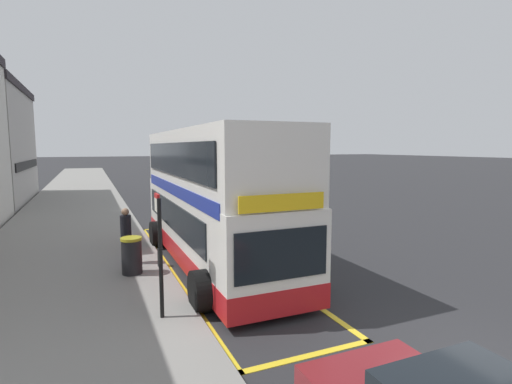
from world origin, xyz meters
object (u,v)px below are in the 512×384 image
at_px(parked_car_maroon_far, 168,168).
at_px(parked_car_white_across, 187,178).
at_px(pedestrian_waiting_near_sign, 126,233).
at_px(bus_stop_sign, 160,246).
at_px(double_decker_bus, 211,202).
at_px(litter_bin, 132,255).

xyz_separation_m(parked_car_maroon_far, parked_car_white_across, (-1.82, -19.46, 0.00)).
xyz_separation_m(parked_car_maroon_far, pedestrian_waiting_near_sign, (-9.67, -44.26, 0.33)).
distance_m(parked_car_maroon_far, parked_car_white_across, 19.55).
xyz_separation_m(bus_stop_sign, parked_car_white_across, (7.50, 29.22, -0.94)).
bearing_deg(parked_car_maroon_far, parked_car_white_across, 85.92).
distance_m(bus_stop_sign, parked_car_white_across, 30.18).
height_order(double_decker_bus, bus_stop_sign, double_decker_bus).
bearing_deg(litter_bin, parked_car_white_across, 73.26).
distance_m(bus_stop_sign, litter_bin, 3.47).
bearing_deg(litter_bin, pedestrian_waiting_near_sign, 92.48).
distance_m(double_decker_bus, parked_car_maroon_far, 45.36).
relative_size(parked_car_maroon_far, litter_bin, 3.86).
height_order(parked_car_maroon_far, parked_car_white_across, same).
bearing_deg(bus_stop_sign, pedestrian_waiting_near_sign, 94.45).
height_order(bus_stop_sign, parked_car_maroon_far, bus_stop_sign).
bearing_deg(double_decker_bus, litter_bin, -167.46).
distance_m(parked_car_maroon_far, pedestrian_waiting_near_sign, 45.31).
relative_size(parked_car_maroon_far, parked_car_white_across, 1.00).
height_order(parked_car_maroon_far, pedestrian_waiting_near_sign, pedestrian_waiting_near_sign).
relative_size(bus_stop_sign, parked_car_white_across, 0.65).
relative_size(parked_car_white_across, litter_bin, 3.86).
xyz_separation_m(parked_car_white_across, pedestrian_waiting_near_sign, (-7.85, -24.80, 0.33)).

